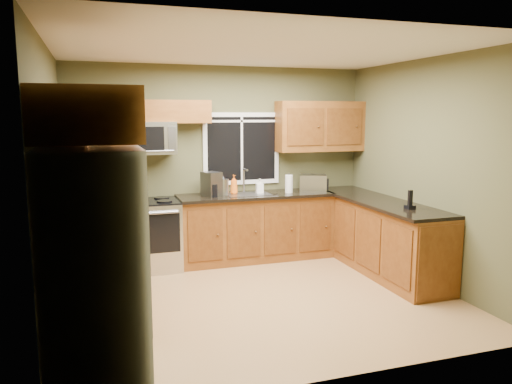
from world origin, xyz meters
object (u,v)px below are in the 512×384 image
microwave (146,138)px  kettle (223,186)px  refrigerator (95,270)px  cordless_phone (410,203)px  paper_towel_roll (289,184)px  soap_bottle_a (234,185)px  soap_bottle_c (214,188)px  toaster_oven (313,183)px  coffee_maker (212,185)px  soap_bottle_b (260,186)px  range (150,235)px

microwave → kettle: size_ratio=2.77×
refrigerator → cordless_phone: bearing=18.1°
cordless_phone → paper_towel_roll: bearing=119.5°
cordless_phone → soap_bottle_a: bearing=134.3°
paper_towel_roll → soap_bottle_c: (-1.03, 0.25, -0.04)m
toaster_oven → paper_towel_roll: 0.40m
toaster_oven → cordless_phone: (0.50, -1.63, -0.05)m
coffee_maker → cordless_phone: bearing=-38.6°
coffee_maker → cordless_phone: (2.00, -1.60, -0.09)m
coffee_maker → soap_bottle_c: 0.25m
paper_towel_roll → soap_bottle_b: bearing=169.5°
range → soap_bottle_c: bearing=12.8°
coffee_maker → cordless_phone: coffee_maker is taller
refrigerator → range: refrigerator is taller
refrigerator → toaster_oven: bearing=42.6°
soap_bottle_c → cordless_phone: size_ratio=0.77×
coffee_maker → soap_bottle_b: size_ratio=1.60×
refrigerator → cordless_phone: 3.71m
refrigerator → toaster_oven: (3.02, 2.78, 0.16)m
coffee_maker → paper_towel_roll: coffee_maker is taller
range → microwave: 1.27m
range → toaster_oven: bearing=0.2°
kettle → soap_bottle_b: bearing=1.3°
coffee_maker → kettle: bearing=14.3°
coffee_maker → paper_towel_roll: size_ratio=1.19×
soap_bottle_a → cordless_phone: soap_bottle_a is taller
coffee_maker → kettle: 0.18m
range → soap_bottle_c: soap_bottle_c is taller
microwave → soap_bottle_a: bearing=-2.5°
microwave → paper_towel_roll: microwave is taller
refrigerator → soap_bottle_b: refrigerator is taller
microwave → cordless_phone: size_ratio=3.43×
soap_bottle_b → soap_bottle_c: bearing=164.5°
kettle → cordless_phone: bearing=-41.8°
range → toaster_oven: size_ratio=2.05×
range → microwave: bearing=90.0°
range → soap_bottle_b: (1.53, 0.03, 0.57)m
soap_bottle_b → cordless_phone: bearing=-51.8°
paper_towel_roll → soap_bottle_c: bearing=166.5°
kettle → soap_bottle_c: (-0.09, 0.18, -0.04)m
range → refrigerator: bearing=-104.0°
microwave → toaster_oven: (2.33, -0.13, -0.67)m
range → microwave: microwave is taller
kettle → cordless_phone: (1.83, -1.64, -0.06)m
refrigerator → coffee_maker: bearing=61.1°
microwave → coffee_maker: size_ratio=2.30×
soap_bottle_c → cordless_phone: cordless_phone is taller
microwave → toaster_oven: size_ratio=1.66×
refrigerator → cordless_phone: (3.52, 1.15, 0.11)m
refrigerator → soap_bottle_a: 3.41m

